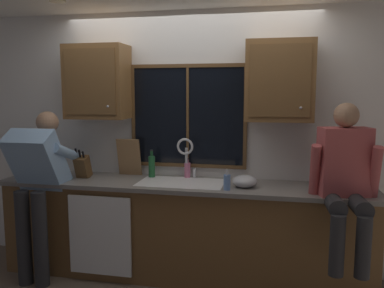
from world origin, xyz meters
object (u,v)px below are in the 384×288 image
object	(u,v)px
person_standing	(38,179)
mixing_bowl	(245,181)
soap_dispenser	(227,182)
person_sitting_on_counter	(345,176)
bottle_green_glass	(187,170)
bottle_tall_clear	(152,166)
knife_block	(83,167)
cutting_board	(129,157)

from	to	relation	value
person_standing	mixing_bowl	distance (m)	1.91
soap_dispenser	person_standing	bearing A→B (deg)	-175.62
person_standing	person_sitting_on_counter	size ratio (longest dim) A/B	1.25
bottle_green_glass	bottle_tall_clear	bearing A→B (deg)	-170.07
knife_block	bottle_tall_clear	bearing A→B (deg)	13.79
bottle_tall_clear	person_standing	bearing A→B (deg)	-152.39
person_standing	person_sitting_on_counter	bearing A→B (deg)	1.18
person_standing	person_sitting_on_counter	world-z (taller)	person_sitting_on_counter
bottle_tall_clear	soap_dispenser	bearing A→B (deg)	-24.39
knife_block	cutting_board	distance (m)	0.46
mixing_bowl	bottle_tall_clear	xyz separation A→B (m)	(-0.94, 0.22, 0.06)
person_standing	cutting_board	world-z (taller)	person_standing
soap_dispenser	bottle_tall_clear	xyz separation A→B (m)	(-0.80, 0.36, 0.04)
person_sitting_on_counter	person_standing	bearing A→B (deg)	-178.82
soap_dispenser	bottle_green_glass	size ratio (longest dim) A/B	0.96
person_sitting_on_counter	soap_dispenser	size ratio (longest dim) A/B	6.76
person_standing	person_sitting_on_counter	distance (m)	2.70
bottle_green_glass	bottle_tall_clear	world-z (taller)	bottle_tall_clear
cutting_board	mixing_bowl	bearing A→B (deg)	-12.19
person_sitting_on_counter	bottle_tall_clear	bearing A→B (deg)	165.92
person_sitting_on_counter	cutting_board	distance (m)	2.06
soap_dispenser	bottle_tall_clear	distance (m)	0.88
person_standing	mixing_bowl	size ratio (longest dim) A/B	7.10
knife_block	cutting_board	world-z (taller)	cutting_board
knife_block	bottle_green_glass	world-z (taller)	knife_block
cutting_board	soap_dispenser	world-z (taller)	cutting_board
bottle_green_glass	knife_block	bearing A→B (deg)	-167.54
mixing_bowl	bottle_tall_clear	distance (m)	0.97
person_standing	soap_dispenser	xyz separation A→B (m)	(1.74, 0.13, 0.02)
person_standing	person_sitting_on_counter	xyz separation A→B (m)	(2.70, 0.06, 0.14)
cutting_board	bottle_tall_clear	xyz separation A→B (m)	(0.25, -0.04, -0.07)
person_standing	cutting_board	size ratio (longest dim) A/B	4.14
knife_block	bottle_tall_clear	xyz separation A→B (m)	(0.66, 0.16, 0.01)
mixing_bowl	soap_dispenser	xyz separation A→B (m)	(-0.14, -0.15, 0.02)
cutting_board	mixing_bowl	size ratio (longest dim) A/B	1.72
person_sitting_on_counter	bottle_green_glass	distance (m)	1.49
knife_block	soap_dispenser	bearing A→B (deg)	-7.77
person_sitting_on_counter	bottle_green_glass	bearing A→B (deg)	160.35
cutting_board	bottle_green_glass	world-z (taller)	cutting_board
knife_block	soap_dispenser	xyz separation A→B (m)	(1.46, -0.20, -0.04)
knife_block	mixing_bowl	xyz separation A→B (m)	(1.60, -0.05, -0.06)
cutting_board	mixing_bowl	world-z (taller)	cutting_board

